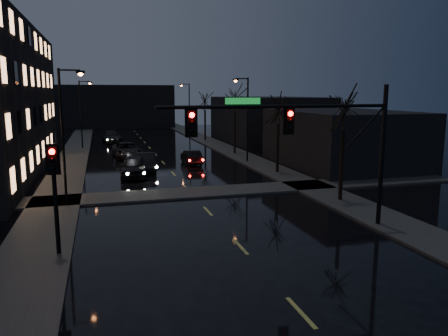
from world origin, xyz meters
TOP-DOWN VIEW (x-y plane):
  - sidewalk_left at (-8.50, 35.00)m, footprint 3.00×140.00m
  - sidewalk_right at (8.50, 35.00)m, footprint 3.00×140.00m
  - sidewalk_cross at (0.00, 18.50)m, footprint 40.00×3.00m
  - commercial_right_near at (15.50, 26.00)m, footprint 10.00×14.00m
  - commercial_right_far at (17.00, 48.00)m, footprint 12.00×18.00m
  - far_block at (-3.00, 78.00)m, footprint 22.00×10.00m
  - signal_mast at (3.85, 9.00)m, footprint 11.11×0.41m
  - signal_pole_left at (-7.50, 8.99)m, footprint 0.35×0.41m
  - tree_near at (8.40, 14.00)m, footprint 3.52×3.52m
  - tree_mid_a at (8.40, 24.00)m, footprint 3.30×3.30m
  - tree_mid_b at (8.40, 36.00)m, footprint 3.74×3.74m
  - tree_far at (8.40, 50.00)m, footprint 3.43×3.43m
  - streetlight_l_near at (-7.58, 18.00)m, footprint 1.53×0.28m
  - streetlight_l_far at (-7.58, 45.00)m, footprint 1.53×0.28m
  - streetlight_r_mid at (7.58, 30.00)m, footprint 1.53×0.28m
  - streetlight_r_far at (7.58, 58.00)m, footprint 1.53×0.28m
  - oncoming_car_a at (-3.25, 25.61)m, footprint 2.41×5.06m
  - oncoming_car_b at (-2.00, 28.03)m, footprint 2.04×4.77m
  - oncoming_car_c at (-3.11, 36.35)m, footprint 3.01×5.82m
  - oncoming_car_d at (-4.23, 50.74)m, footprint 2.84×5.58m
  - lead_car at (2.42, 30.40)m, footprint 1.43×4.03m

SIDE VIEW (x-z plane):
  - sidewalk_left at x=-8.50m, z-range 0.00..0.12m
  - sidewalk_right at x=8.50m, z-range 0.00..0.12m
  - sidewalk_cross at x=0.00m, z-range 0.00..0.12m
  - lead_car at x=2.42m, z-range 0.00..1.33m
  - oncoming_car_b at x=-2.00m, z-range 0.00..1.53m
  - oncoming_car_d at x=-4.23m, z-range 0.00..1.55m
  - oncoming_car_c at x=-3.11m, z-range 0.00..1.57m
  - oncoming_car_a at x=-3.25m, z-range 0.00..1.67m
  - commercial_right_near at x=15.50m, z-range 0.00..5.00m
  - commercial_right_far at x=17.00m, z-range 0.00..6.00m
  - signal_pole_left at x=-7.50m, z-range 0.75..5.27m
  - far_block at x=-3.00m, z-range 0.00..8.00m
  - streetlight_l_near at x=-7.58m, z-range 0.77..8.77m
  - streetlight_l_far at x=-7.58m, z-range 0.77..8.77m
  - streetlight_r_mid at x=7.58m, z-range 0.77..8.77m
  - streetlight_r_far at x=7.58m, z-range 0.77..8.77m
  - signal_mast at x=3.85m, z-range 1.37..8.37m
  - tree_mid_a at x=8.40m, z-range 2.04..9.61m
  - tree_far at x=8.40m, z-range 2.12..10.00m
  - tree_near at x=8.40m, z-range 2.18..10.26m
  - tree_mid_b at x=8.40m, z-range 2.32..10.90m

